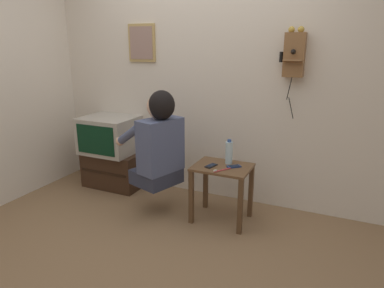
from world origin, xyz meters
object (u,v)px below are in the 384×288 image
object	(u,v)px
television	(110,135)
water_bottle	(229,152)
cell_phone_spare	(234,166)
toothbrush	(221,170)
framed_picture	(142,43)
cell_phone_held	(211,166)
person	(159,141)
wall_phone_antique	(294,54)

from	to	relation	value
television	water_bottle	bearing A→B (deg)	-6.56
cell_phone_spare	water_bottle	world-z (taller)	water_bottle
television	toothbrush	size ratio (longest dim) A/B	3.70
framed_picture	cell_phone_held	distance (m)	1.57
television	toothbrush	world-z (taller)	television
person	water_bottle	bearing A→B (deg)	-51.97
person	framed_picture	distance (m)	1.19
wall_phone_antique	framed_picture	world-z (taller)	framed_picture
wall_phone_antique	water_bottle	distance (m)	1.04
framed_picture	toothbrush	bearing A→B (deg)	-27.86
framed_picture	toothbrush	xyz separation A→B (m)	(1.14, -0.60, -1.06)
person	cell_phone_spare	distance (m)	0.73
toothbrush	wall_phone_antique	bearing A→B (deg)	-96.10
water_bottle	television	bearing A→B (deg)	173.44
television	water_bottle	size ratio (longest dim) A/B	2.56
water_bottle	wall_phone_antique	bearing A→B (deg)	37.41
person	water_bottle	size ratio (longest dim) A/B	3.93
person	wall_phone_antique	distance (m)	1.43
person	toothbrush	size ratio (longest dim) A/B	5.68
cell_phone_held	water_bottle	xyz separation A→B (m)	(0.12, 0.14, 0.10)
wall_phone_antique	water_bottle	xyz separation A→B (m)	(-0.46, -0.35, -0.87)
toothbrush	water_bottle	bearing A→B (deg)	-56.64
cell_phone_spare	television	bearing A→B (deg)	-140.23
cell_phone_spare	toothbrush	xyz separation A→B (m)	(-0.07, -0.14, 0.00)
television	cell_phone_held	distance (m)	1.38
framed_picture	cell_phone_spare	distance (m)	1.68
wall_phone_antique	toothbrush	size ratio (longest dim) A/B	5.08
person	television	size ratio (longest dim) A/B	1.54
person	television	xyz separation A→B (m)	(-0.85, 0.39, -0.13)
cell_phone_spare	person	bearing A→B (deg)	-119.21
wall_phone_antique	framed_picture	size ratio (longest dim) A/B	2.06
wall_phone_antique	toothbrush	distance (m)	1.21
cell_phone_held	cell_phone_spare	xyz separation A→B (m)	(0.19, 0.07, 0.00)
wall_phone_antique	cell_phone_held	world-z (taller)	wall_phone_antique
wall_phone_antique	toothbrush	bearing A→B (deg)	-129.22
cell_phone_held	framed_picture	bearing A→B (deg)	166.58
cell_phone_spare	cell_phone_held	bearing A→B (deg)	-111.50
person	water_bottle	world-z (taller)	person
cell_phone_held	cell_phone_spare	distance (m)	0.20
framed_picture	water_bottle	world-z (taller)	framed_picture
cell_phone_held	cell_phone_spare	size ratio (longest dim) A/B	1.02
cell_phone_held	person	bearing A→B (deg)	-156.80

